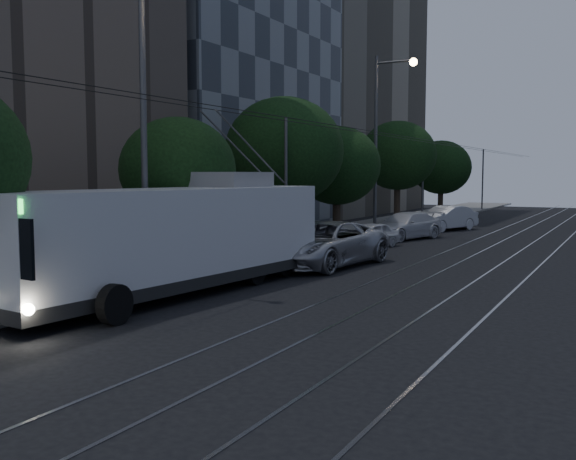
# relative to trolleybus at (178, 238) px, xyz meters

# --- Properties ---
(ground) EXTENTS (120.00, 120.00, 0.00)m
(ground) POSITION_rel_trolleybus_xyz_m (4.10, -1.06, -1.69)
(ground) COLOR black
(ground) RESTS_ON ground
(sidewalk) EXTENTS (5.00, 90.00, 0.15)m
(sidewalk) POSITION_rel_trolleybus_xyz_m (-3.40, 18.94, -1.61)
(sidewalk) COLOR slate
(sidewalk) RESTS_ON ground
(tram_rails) EXTENTS (4.52, 90.00, 0.02)m
(tram_rails) POSITION_rel_trolleybus_xyz_m (6.60, 18.94, -1.68)
(tram_rails) COLOR #92939A
(tram_rails) RESTS_ON ground
(overhead_wires) EXTENTS (2.23, 90.00, 6.00)m
(overhead_wires) POSITION_rel_trolleybus_xyz_m (-0.87, 18.94, 1.78)
(overhead_wires) COLOR black
(overhead_wires) RESTS_ON ground
(building_glass_mid) EXTENTS (14.40, 18.40, 26.80)m
(building_glass_mid) POSITION_rel_trolleybus_xyz_m (-14.90, 20.94, 11.73)
(building_glass_mid) COLOR #373D46
(building_glass_mid) RESTS_ON ground
(building_tan_far) EXTENTS (14.40, 22.40, 34.80)m
(building_tan_far) POSITION_rel_trolleybus_xyz_m (-14.90, 40.94, 15.73)
(building_tan_far) COLOR gray
(building_tan_far) RESTS_ON ground
(trolleybus) EXTENTS (3.66, 12.32, 5.63)m
(trolleybus) POSITION_rel_trolleybus_xyz_m (0.00, 0.00, 0.00)
(trolleybus) COLOR silver
(trolleybus) RESTS_ON ground
(pickup_silver) EXTENTS (3.59, 6.58, 1.75)m
(pickup_silver) POSITION_rel_trolleybus_xyz_m (1.40, 7.27, -0.81)
(pickup_silver) COLOR #AFB0B7
(pickup_silver) RESTS_ON ground
(car_white_a) EXTENTS (2.38, 3.92, 1.25)m
(car_white_a) POSITION_rel_trolleybus_xyz_m (0.64, 14.03, -1.06)
(car_white_a) COLOR silver
(car_white_a) RESTS_ON ground
(car_white_b) EXTENTS (3.61, 5.47, 1.47)m
(car_white_b) POSITION_rel_trolleybus_xyz_m (0.85, 18.91, -0.95)
(car_white_b) COLOR silver
(car_white_b) RESTS_ON ground
(car_white_c) EXTENTS (3.36, 5.01, 1.56)m
(car_white_c) POSITION_rel_trolleybus_xyz_m (1.40, 25.44, -0.91)
(car_white_c) COLOR silver
(car_white_c) RESTS_ON ground
(car_white_d) EXTENTS (2.69, 4.05, 1.28)m
(car_white_d) POSITION_rel_trolleybus_xyz_m (1.40, 28.44, -1.05)
(car_white_d) COLOR silver
(car_white_d) RESTS_ON ground
(tree_1) EXTENTS (4.14, 4.14, 5.62)m
(tree_1) POSITION_rel_trolleybus_xyz_m (-2.40, 3.10, 2.05)
(tree_1) COLOR black
(tree_1) RESTS_ON ground
(tree_2) EXTENTS (5.69, 5.69, 7.25)m
(tree_2) POSITION_rel_trolleybus_xyz_m (-2.81, 11.73, 2.99)
(tree_2) COLOR black
(tree_2) RESTS_ON ground
(tree_3) EXTENTS (4.78, 4.78, 6.21)m
(tree_3) POSITION_rel_trolleybus_xyz_m (-2.40, 16.93, 2.36)
(tree_3) COLOR black
(tree_3) RESTS_ON ground
(tree_4) EXTENTS (5.41, 5.41, 7.33)m
(tree_4) POSITION_rel_trolleybus_xyz_m (-2.90, 28.51, 3.19)
(tree_4) COLOR black
(tree_4) RESTS_ON ground
(tree_5) EXTENTS (4.97, 4.97, 6.38)m
(tree_5) POSITION_rel_trolleybus_xyz_m (-2.40, 38.16, 2.45)
(tree_5) COLOR black
(tree_5) RESTS_ON ground
(streetlamp_near) EXTENTS (2.29, 0.44, 9.39)m
(streetlamp_near) POSITION_rel_trolleybus_xyz_m (-1.10, 0.30, 4.00)
(streetlamp_near) COLOR #525255
(streetlamp_near) RESTS_ON ground
(streetlamp_far) EXTENTS (2.48, 0.44, 10.29)m
(streetlamp_far) POSITION_rel_trolleybus_xyz_m (-0.88, 19.89, 4.49)
(streetlamp_far) COLOR #525255
(streetlamp_far) RESTS_ON ground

